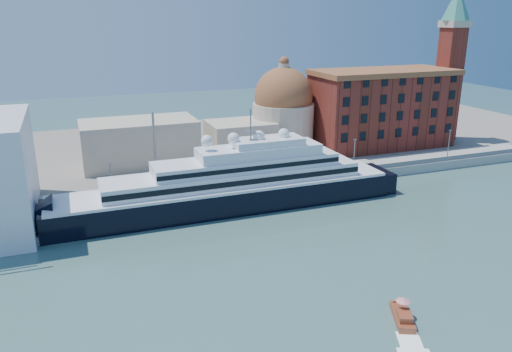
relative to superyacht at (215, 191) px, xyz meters
name	(u,v)px	position (x,y,z in m)	size (l,w,h in m)	color
ground	(300,247)	(9.20, -23.00, -4.39)	(400.00, 400.00, 0.00)	#355C57
quay	(239,185)	(9.20, 11.00, -3.14)	(180.00, 10.00, 2.50)	gray
land	(197,146)	(9.20, 52.00, -3.39)	(260.00, 72.00, 2.00)	slate
quay_fence	(246,183)	(9.20, 6.50, -1.29)	(180.00, 0.10, 1.20)	slate
superyacht	(215,191)	(0.00, 0.00, 0.00)	(85.09, 11.80, 25.43)	black
service_barge	(66,232)	(-30.77, -2.83, -3.54)	(13.27, 5.01, 2.94)	white
water_taxi	(403,316)	(12.50, -49.01, -3.61)	(4.94, 7.18, 3.25)	maroon
warehouse	(382,108)	(61.20, 29.00, 9.40)	(43.00, 19.00, 23.25)	maroon
campanile	(451,55)	(85.20, 29.00, 24.37)	(8.40, 8.40, 47.00)	maroon
church	(233,125)	(15.59, 34.72, 6.52)	(66.00, 18.00, 25.50)	beige
lamp_posts	(189,157)	(-3.47, 9.27, 5.45)	(120.80, 2.40, 18.00)	slate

